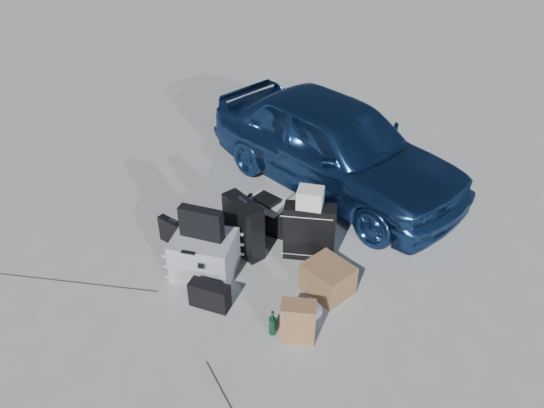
# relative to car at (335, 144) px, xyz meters

# --- Properties ---
(ground) EXTENTS (60.00, 60.00, 0.00)m
(ground) POSITION_rel_car_xyz_m (-0.16, -2.42, -0.60)
(ground) COLOR #A5A5A0
(ground) RESTS_ON ground
(car) EXTENTS (3.77, 2.51, 1.19)m
(car) POSITION_rel_car_xyz_m (0.00, 0.00, 0.00)
(car) COLOR #274F8D
(car) RESTS_ON ground
(pelican_case) EXTENTS (0.71, 0.63, 0.45)m
(pelican_case) POSITION_rel_car_xyz_m (-0.55, -2.17, -0.37)
(pelican_case) COLOR #AFB1B4
(pelican_case) RESTS_ON ground
(laptop_bag) EXTENTS (0.46, 0.17, 0.33)m
(laptop_bag) POSITION_rel_car_xyz_m (-0.57, -2.16, 0.02)
(laptop_bag) COLOR black
(laptop_bag) RESTS_ON pelican_case
(briefcase) EXTENTS (0.41, 0.15, 0.31)m
(briefcase) POSITION_rel_car_xyz_m (-1.11, -1.94, -0.44)
(briefcase) COLOR black
(briefcase) RESTS_ON ground
(suitcase_left) EXTENTS (0.54, 0.37, 0.66)m
(suitcase_left) POSITION_rel_car_xyz_m (-0.36, -1.69, -0.27)
(suitcase_left) COLOR black
(suitcase_left) RESTS_ON ground
(suitcase_right) EXTENTS (0.57, 0.36, 0.65)m
(suitcase_right) POSITION_rel_car_xyz_m (0.30, -1.45, -0.27)
(suitcase_right) COLOR black
(suitcase_right) RESTS_ON ground
(white_carton) EXTENTS (0.30, 0.26, 0.21)m
(white_carton) POSITION_rel_car_xyz_m (0.29, -1.45, 0.15)
(white_carton) COLOR silver
(white_carton) RESTS_ON suitcase_right
(duffel_bag) EXTENTS (0.65, 0.29, 0.32)m
(duffel_bag) POSITION_rel_car_xyz_m (-0.30, -1.21, -0.44)
(duffel_bag) COLOR black
(duffel_bag) RESTS_ON ground
(flat_box_white) EXTENTS (0.44, 0.35, 0.07)m
(flat_box_white) POSITION_rel_car_xyz_m (-0.32, -1.23, -0.24)
(flat_box_white) COLOR silver
(flat_box_white) RESTS_ON duffel_bag
(flat_box_black) EXTENTS (0.30, 0.24, 0.06)m
(flat_box_black) POSITION_rel_car_xyz_m (-0.31, -1.24, -0.18)
(flat_box_black) COLOR black
(flat_box_black) RESTS_ON flat_box_white
(kraft_bag) EXTENTS (0.35, 0.28, 0.41)m
(kraft_bag) POSITION_rel_car_xyz_m (0.67, -2.55, -0.39)
(kraft_bag) COLOR #8E623E
(kraft_bag) RESTS_ON ground
(cardboard_box) EXTENTS (0.54, 0.51, 0.33)m
(cardboard_box) POSITION_rel_car_xyz_m (0.69, -1.87, -0.43)
(cardboard_box) COLOR brown
(cardboard_box) RESTS_ON ground
(plastic_bag) EXTENTS (0.34, 0.31, 0.16)m
(plastic_bag) POSITION_rel_car_xyz_m (0.64, -2.27, -0.52)
(plastic_bag) COLOR white
(plastic_bag) RESTS_ON ground
(messenger_bag) EXTENTS (0.41, 0.19, 0.27)m
(messenger_bag) POSITION_rel_car_xyz_m (-0.25, -2.57, -0.46)
(messenger_bag) COLOR black
(messenger_bag) RESTS_ON ground
(green_bottle) EXTENTS (0.08, 0.08, 0.26)m
(green_bottle) POSITION_rel_car_xyz_m (0.45, -2.61, -0.47)
(green_bottle) COLOR black
(green_bottle) RESTS_ON ground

